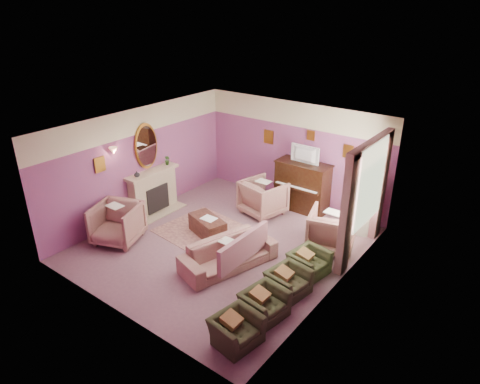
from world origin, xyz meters
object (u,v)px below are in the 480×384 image
Objects in this scene: sofa at (228,249)px; olive_chair_b at (264,300)px; olive_chair_a at (236,326)px; olive_chair_c at (288,278)px; coffee_table at (208,226)px; piano at (302,187)px; floral_armchair_front at (117,221)px; floral_armchair_left at (263,196)px; television at (304,154)px; floral_armchair_right at (332,228)px; side_table at (364,219)px; olive_chair_d at (309,259)px.

sofa is 1.71m from olive_chair_b.
olive_chair_a is 0.82m from olive_chair_b.
coffee_table is at bearing 164.50° from olive_chair_c.
piano is 4.82m from floral_armchair_front.
floral_armchair_left is 4.03m from olive_chair_b.
olive_chair_c is at bearing -63.82° from television.
floral_armchair_right is (2.64, 1.23, 0.29)m from coffee_table.
olive_chair_c is at bearing -0.74° from sofa.
sofa is 3.56m from side_table.
floral_armchair_right is at bearing 24.90° from coffee_table.
olive_chair_a is (0.08, -3.62, -0.18)m from floral_armchair_right.
floral_armchair_front is (-1.90, -3.23, 0.00)m from floral_armchair_left.
floral_armchair_front reaches higher than olive_chair_b.
coffee_table is 3.63m from olive_chair_a.
olive_chair_a is (2.29, -4.13, -0.18)m from floral_armchair_left.
television is 3.48m from sofa.
television is 0.77× the size of floral_armchair_front.
sofa is at bearing -71.93° from floral_armchair_left.
side_table reaches higher than olive_chair_a.
sofa is at bearing 15.57° from floral_armchair_front.
television is at bearing 49.80° from floral_armchair_left.
piano is at bearing 107.99° from olive_chair_a.
floral_armchair_right is 1.99m from olive_chair_c.
sofa is 2.98× the size of side_table.
olive_chair_d is at bearing 90.00° from olive_chair_b.
sofa is at bearing -30.78° from coffee_table.
olive_chair_c is (2.29, -2.49, -0.18)m from floral_armchair_left.
floral_armchair_right reaches higher than olive_chair_b.
coffee_table is 2.82m from olive_chair_c.
television is at bearing 116.18° from olive_chair_c.
floral_armchair_left reaches higher than olive_chair_b.
olive_chair_a and olive_chair_d have the same top height.
television is (0.00, -0.05, 0.95)m from piano.
coffee_table is 3.14m from olive_chair_b.
coffee_table is 2.72m from olive_chair_d.
floral_armchair_right is at bearing 92.26° from olive_chair_c.
sofa is at bearing 179.26° from olive_chair_c.
olive_chair_b is at bearing -30.07° from coffee_table.
olive_chair_d is (2.72, 0.07, 0.11)m from coffee_table.
olive_chair_b is at bearing -88.40° from floral_armchair_right.
floral_armchair_right is 4.93m from floral_armchair_front.
side_table is (0.22, 2.33, 0.01)m from olive_chair_d.
olive_chair_a and olive_chair_c have the same top height.
olive_chair_b is at bearing -93.19° from side_table.
floral_armchair_right is 1.33× the size of olive_chair_b.
floral_armchair_left is at bearing -165.39° from side_table.
sofa is at bearing -87.69° from television.
piano is 1.80× the size of olive_chair_d.
floral_armchair_left is at bearing 167.00° from floral_armchair_right.
floral_armchair_right is 2.81m from olive_chair_b.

